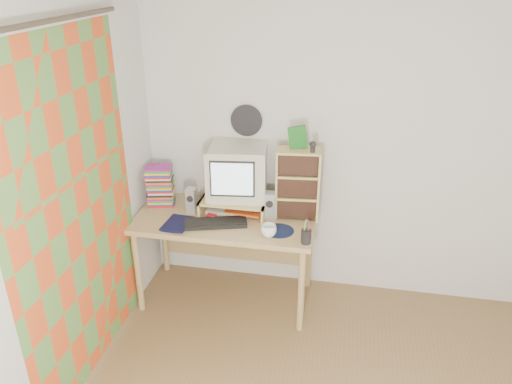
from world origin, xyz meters
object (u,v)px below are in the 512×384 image
at_px(dvd_stack, 161,188).
at_px(mug, 269,231).
at_px(crt_monitor, 237,172).
at_px(diary, 166,221).
at_px(desk, 228,229).
at_px(keyboard, 216,223).
at_px(cd_rack, 297,184).

relative_size(dvd_stack, mug, 2.57).
distance_m(dvd_stack, mug, 1.01).
xyz_separation_m(crt_monitor, diary, (-0.48, -0.33, -0.30)).
xyz_separation_m(dvd_stack, diary, (0.15, -0.30, -0.12)).
xyz_separation_m(desk, diary, (-0.42, -0.25, 0.16)).
bearing_deg(diary, crt_monitor, 38.74).
bearing_deg(crt_monitor, desk, -135.52).
height_order(desk, crt_monitor, crt_monitor).
relative_size(crt_monitor, diary, 1.88).
height_order(keyboard, mug, mug).
distance_m(keyboard, diary, 0.38).
bearing_deg(desk, mug, -36.77).
distance_m(desk, diary, 0.51).
bearing_deg(mug, cd_rack, 65.23).
height_order(cd_rack, diary, cd_rack).
xyz_separation_m(desk, cd_rack, (0.54, 0.06, 0.41)).
relative_size(crt_monitor, keyboard, 0.93).
distance_m(desk, mug, 0.51).
height_order(crt_monitor, cd_rack, cd_rack).
xyz_separation_m(desk, dvd_stack, (-0.56, 0.06, 0.28)).
distance_m(crt_monitor, diary, 0.66).
bearing_deg(desk, keyboard, -101.42).
bearing_deg(desk, cd_rack, 6.45).
relative_size(desk, keyboard, 3.00).
distance_m(cd_rack, mug, 0.45).
relative_size(cd_rack, mug, 4.94).
height_order(keyboard, diary, diary).
bearing_deg(cd_rack, mug, -120.48).
distance_m(desk, keyboard, 0.25).
bearing_deg(mug, keyboard, 168.05).
bearing_deg(dvd_stack, cd_rack, -12.51).
xyz_separation_m(crt_monitor, mug, (0.31, -0.37, -0.28)).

